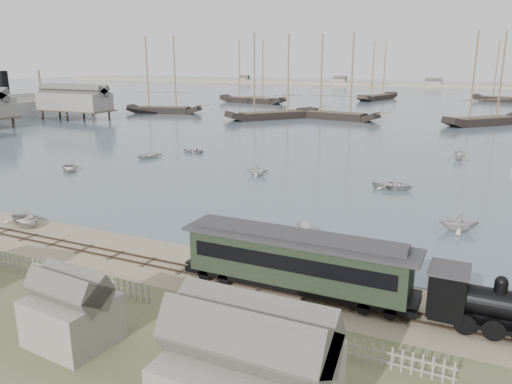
% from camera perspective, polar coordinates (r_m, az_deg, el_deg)
% --- Properties ---
extents(ground, '(600.00, 600.00, 0.00)m').
position_cam_1_polar(ground, '(37.67, -9.19, -7.13)').
color(ground, tan).
rests_on(ground, ground).
extents(harbor_water, '(600.00, 336.00, 0.06)m').
position_cam_1_polar(harbor_water, '(200.07, 19.86, 10.07)').
color(harbor_water, '#455663').
rests_on(harbor_water, ground).
extents(rail_track, '(120.00, 1.80, 0.16)m').
position_cam_1_polar(rail_track, '(36.16, -10.99, -8.11)').
color(rail_track, '#3D2C21').
rests_on(rail_track, ground).
extents(picket_fence_west, '(19.00, 0.10, 1.20)m').
position_cam_1_polar(picket_fence_west, '(37.04, -23.91, -8.68)').
color(picket_fence_west, slate).
rests_on(picket_fence_west, ground).
extents(picket_fence_east, '(15.00, 0.10, 1.20)m').
position_cam_1_polar(picket_fence_east, '(26.44, 4.79, -17.17)').
color(picket_fence_east, slate).
rests_on(picket_fence_east, ground).
extents(shed_mid, '(4.00, 3.50, 3.60)m').
position_cam_1_polar(shed_mid, '(28.30, -19.98, -15.78)').
color(shed_mid, slate).
rests_on(shed_mid, ground).
extents(far_spit, '(500.00, 20.00, 1.80)m').
position_cam_1_polar(far_spit, '(279.64, 21.64, 11.05)').
color(far_spit, tan).
rests_on(far_spit, ground).
extents(passenger_coach, '(14.62, 2.82, 3.55)m').
position_cam_1_polar(passenger_coach, '(30.69, 4.64, -7.71)').
color(passenger_coach, black).
rests_on(passenger_coach, ground).
extents(beached_dinghy, '(4.37, 4.95, 0.85)m').
position_cam_1_polar(beached_dinghy, '(48.12, -24.86, -2.91)').
color(beached_dinghy, beige).
rests_on(beached_dinghy, ground).
extents(steamship, '(9.72, 51.54, 11.24)m').
position_cam_1_polar(steamship, '(139.23, -26.76, 9.94)').
color(steamship, beige).
rests_on(steamship, harbor_water).
extents(rowboat_0, '(4.66, 4.70, 0.80)m').
position_cam_1_polar(rowboat_0, '(68.81, -20.55, 2.61)').
color(rowboat_0, beige).
rests_on(rowboat_0, harbor_water).
extents(rowboat_1, '(2.73, 3.05, 1.45)m').
position_cam_1_polar(rowboat_1, '(61.81, 0.16, 2.57)').
color(rowboat_1, beige).
rests_on(rowboat_1, harbor_water).
extents(rowboat_2, '(3.34, 2.56, 1.22)m').
position_cam_1_polar(rowboat_2, '(39.88, 5.48, -4.71)').
color(rowboat_2, beige).
rests_on(rowboat_2, harbor_water).
extents(rowboat_3, '(3.34, 4.51, 0.90)m').
position_cam_1_polar(rowboat_3, '(57.39, 15.38, 0.77)').
color(rowboat_3, beige).
rests_on(rowboat_3, harbor_water).
extents(rowboat_4, '(3.63, 3.91, 1.69)m').
position_cam_1_polar(rowboat_4, '(45.06, 22.17, -3.13)').
color(rowboat_4, beige).
rests_on(rowboat_4, harbor_water).
extents(rowboat_6, '(2.81, 3.77, 0.75)m').
position_cam_1_polar(rowboat_6, '(77.86, -7.29, 4.77)').
color(rowboat_6, beige).
rests_on(rowboat_6, harbor_water).
extents(rowboat_7, '(3.55, 3.08, 1.84)m').
position_cam_1_polar(rowboat_7, '(77.51, 22.20, 4.14)').
color(rowboat_7, beige).
rests_on(rowboat_7, harbor_water).
extents(rowboat_8, '(4.69, 4.03, 0.82)m').
position_cam_1_polar(rowboat_8, '(74.49, -12.17, 4.12)').
color(rowboat_8, beige).
rests_on(rowboat_8, harbor_water).
extents(schooner_0, '(20.33, 9.49, 20.00)m').
position_cam_1_polar(schooner_0, '(136.28, -10.65, 13.03)').
color(schooner_0, black).
rests_on(schooner_0, harbor_water).
extents(schooner_1, '(18.93, 21.85, 20.00)m').
position_cam_1_polar(schooner_1, '(121.18, 1.98, 13.06)').
color(schooner_1, black).
rests_on(schooner_1, harbor_water).
extents(schooner_2, '(21.12, 8.24, 20.00)m').
position_cam_1_polar(schooner_2, '(121.38, 9.35, 12.88)').
color(schooner_2, black).
rests_on(schooner_2, harbor_water).
extents(schooner_3, '(17.20, 18.23, 20.00)m').
position_cam_1_polar(schooner_3, '(119.97, 25.09, 11.68)').
color(schooner_3, black).
rests_on(schooner_3, harbor_water).
extents(schooner_6, '(23.74, 7.85, 20.00)m').
position_cam_1_polar(schooner_6, '(166.42, -0.45, 13.58)').
color(schooner_6, black).
rests_on(schooner_6, harbor_water).
extents(schooner_7, '(10.72, 23.24, 20.00)m').
position_cam_1_polar(schooner_7, '(184.47, 13.92, 13.29)').
color(schooner_7, black).
rests_on(schooner_7, harbor_water).
extents(schooner_8, '(22.67, 12.79, 20.00)m').
position_cam_1_polar(schooner_8, '(188.35, 27.11, 12.15)').
color(schooner_8, black).
rests_on(schooner_8, harbor_water).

